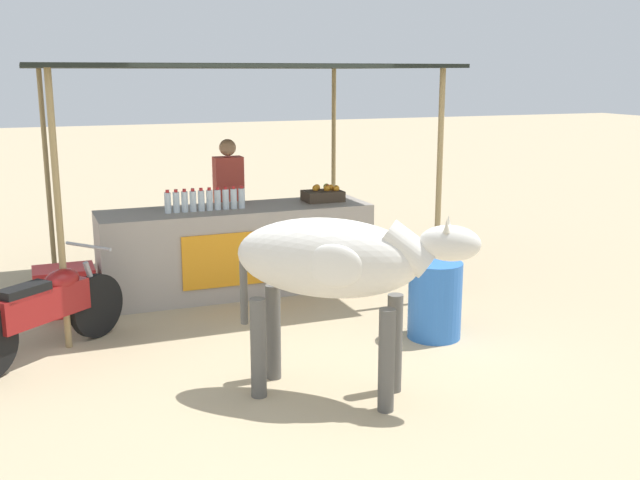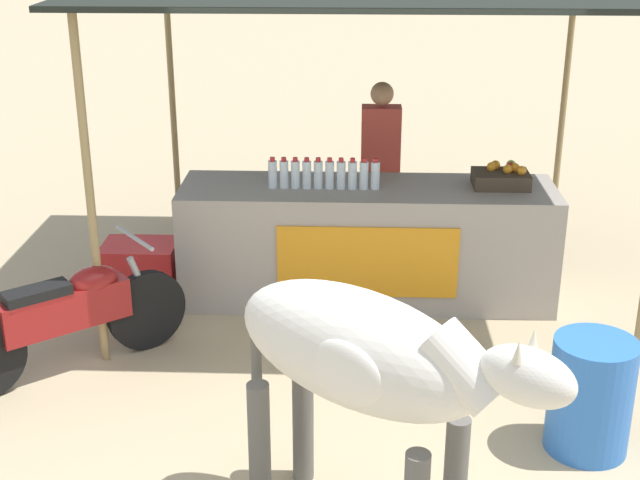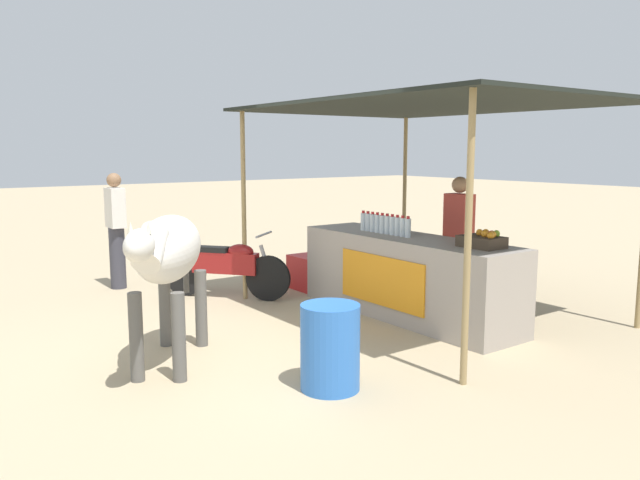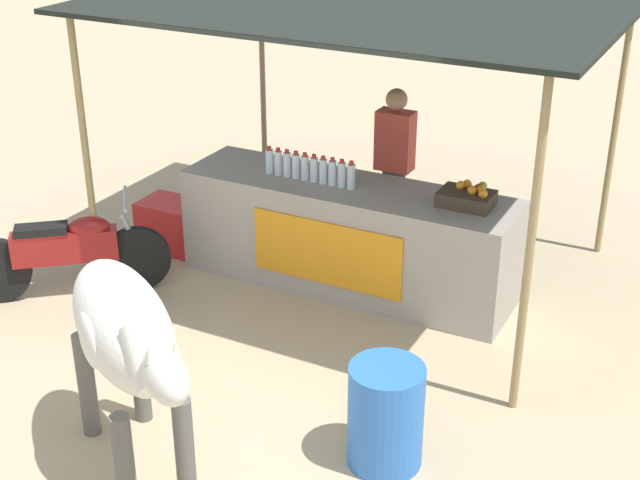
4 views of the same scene
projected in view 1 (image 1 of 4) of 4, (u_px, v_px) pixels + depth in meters
name	position (u px, v px, depth m)	size (l,w,h in m)	color
ground_plane	(306.00, 359.00, 6.47)	(60.00, 60.00, 0.00)	tan
stall_counter	(237.00, 250.00, 8.36)	(3.00, 0.82, 0.96)	#9E9389
stall_awning	(225.00, 74.00, 8.21)	(4.20, 3.20, 2.50)	black
water_bottle_row	(205.00, 200.00, 8.06)	(0.88, 0.07, 0.25)	silver
fruit_crate	(323.00, 195.00, 8.67)	(0.44, 0.32, 0.18)	#3F3326
vendor_behind_counter	(229.00, 206.00, 9.00)	(0.34, 0.22, 1.65)	#383842
cooler_box	(65.00, 290.00, 7.66)	(0.60, 0.44, 0.48)	red
water_barrel	(435.00, 300.00, 6.93)	(0.49, 0.49, 0.72)	blue
cow	(336.00, 265.00, 5.53)	(1.68, 1.37, 1.44)	silver
motorcycle_parked	(46.00, 309.00, 6.44)	(1.45, 1.20, 0.90)	black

